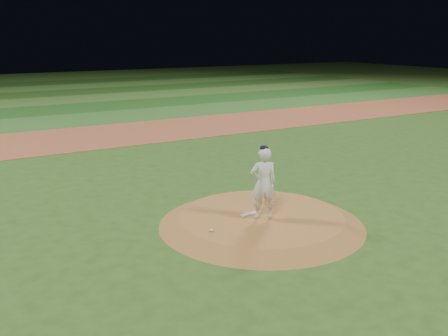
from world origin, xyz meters
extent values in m
plane|color=#2E551B|center=(0.00, 0.00, 0.00)|extent=(120.00, 120.00, 0.00)
cube|color=#A15032|center=(0.00, 14.00, 0.01)|extent=(70.00, 6.00, 0.02)
cube|color=#306625|center=(0.00, 19.50, 0.01)|extent=(70.00, 5.00, 0.02)
cube|color=#1D4F19|center=(0.00, 24.50, 0.01)|extent=(70.00, 5.00, 0.02)
cube|color=#386324|center=(0.00, 29.50, 0.01)|extent=(70.00, 5.00, 0.02)
cube|color=#204616|center=(0.00, 34.50, 0.01)|extent=(70.00, 5.00, 0.02)
cube|color=#366223|center=(0.00, 39.50, 0.01)|extent=(70.00, 5.00, 0.02)
cube|color=#1C4415|center=(0.00, 44.50, 0.01)|extent=(70.00, 5.00, 0.02)
cone|color=#A46A33|center=(0.00, 0.00, 0.12)|extent=(5.50, 5.50, 0.25)
cube|color=silver|center=(-0.20, 0.22, 0.27)|extent=(0.62, 0.22, 0.03)
ellipsoid|color=silver|center=(-1.70, -0.33, 0.28)|extent=(0.11, 0.11, 0.06)
imported|color=white|center=(-0.09, -0.19, 1.21)|extent=(0.81, 0.68, 1.91)
ellipsoid|color=black|center=(-0.09, -0.19, 2.14)|extent=(0.22, 0.22, 0.15)
camera|label=1|loc=(-7.19, -10.39, 4.95)|focal=40.00mm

